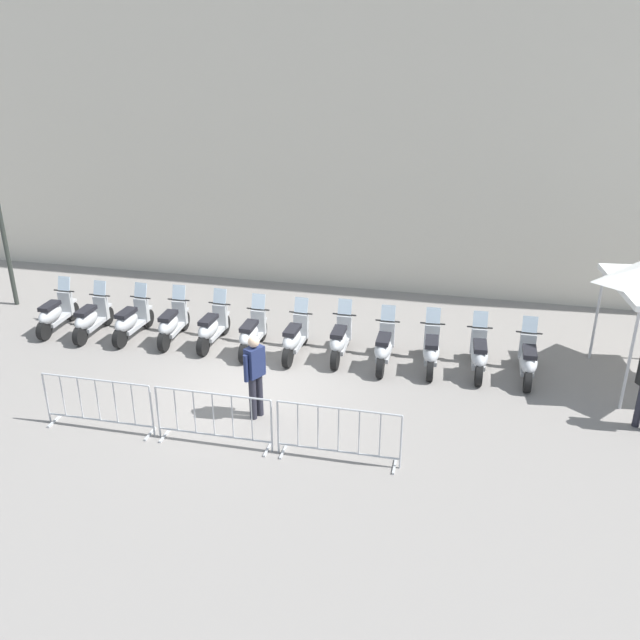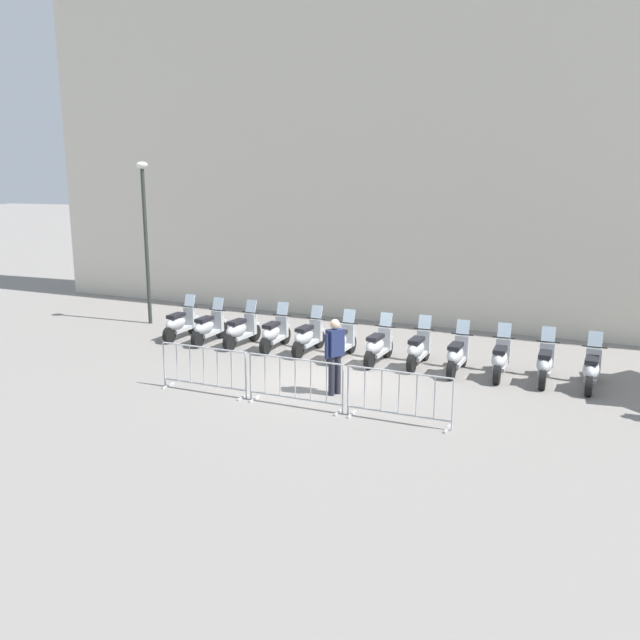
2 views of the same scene
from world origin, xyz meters
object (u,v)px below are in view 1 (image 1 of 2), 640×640
motorcycle_11 (528,360)px  officer_near_row_end (255,372)px  motorcycle_5 (252,334)px  motorcycle_6 (295,338)px  motorcycle_1 (91,319)px  motorcycle_7 (340,340)px  motorcycle_8 (384,348)px  motorcycle_2 (131,321)px  motorcycle_9 (431,350)px  barrier_segment_0 (98,404)px  motorcycle_10 (479,355)px  motorcycle_0 (55,314)px  motorcycle_3 (172,324)px  barrier_segment_2 (338,434)px  barrier_segment_1 (214,419)px  motorcycle_4 (212,328)px

motorcycle_11 → officer_near_row_end: size_ratio=1.00×
motorcycle_5 → motorcycle_11: size_ratio=1.00×
motorcycle_6 → motorcycle_11: same height
motorcycle_1 → motorcycle_7: size_ratio=1.00×
motorcycle_8 → officer_near_row_end: 3.47m
motorcycle_2 → motorcycle_9: 7.23m
barrier_segment_0 → motorcycle_10: bearing=21.6°
motorcycle_0 → motorcycle_3: bearing=-6.1°
motorcycle_7 → barrier_segment_2: size_ratio=0.79×
motorcycle_0 → barrier_segment_2: motorcycle_0 is taller
barrier_segment_1 → officer_near_row_end: bearing=59.3°
motorcycle_5 → barrier_segment_1: size_ratio=0.79×
motorcycle_0 → motorcycle_11: same height
motorcycle_2 → motorcycle_9: (7.16, -0.95, 0.00)m
barrier_segment_1 → motorcycle_11: bearing=26.4°
motorcycle_5 → barrier_segment_2: 4.70m
motorcycle_9 → motorcycle_11: 2.06m
barrier_segment_2 → barrier_segment_0: bearing=172.5°
motorcycle_6 → motorcycle_11: 5.16m
motorcycle_1 → motorcycle_10: same height
motorcycle_0 → barrier_segment_1: motorcycle_0 is taller
motorcycle_6 → officer_near_row_end: (-0.41, -2.68, 0.53)m
motorcycle_9 → barrier_segment_2: motorcycle_9 is taller
motorcycle_2 → motorcycle_3: 1.04m
motorcycle_10 → barrier_segment_0: bearing=-158.4°
motorcycle_5 → barrier_segment_2: bearing=-60.8°
motorcycle_2 → motorcycle_11: 9.28m
motorcycle_9 → motorcycle_10: 1.03m
motorcycle_0 → motorcycle_1: bearing=-11.8°
motorcycle_0 → barrier_segment_2: size_ratio=0.79×
motorcycle_9 → motorcycle_3: bearing=171.9°
motorcycle_4 → motorcycle_7: same height
motorcycle_2 → barrier_segment_1: 5.28m
motorcycle_4 → motorcycle_10: size_ratio=1.00×
motorcycle_10 → barrier_segment_0: 7.94m
motorcycle_7 → officer_near_row_end: (-1.45, -2.68, 0.53)m
motorcycle_4 → motorcycle_1: bearing=175.2°
motorcycle_11 → barrier_segment_0: 8.83m
motorcycle_1 → barrier_segment_1: size_ratio=0.79×
motorcycle_8 → barrier_segment_0: 6.15m
motorcycle_3 → barrier_segment_2: bearing=-46.3°
motorcycle_10 → motorcycle_4: bearing=172.1°
motorcycle_2 → motorcycle_7: (5.12, -0.61, 0.00)m
motorcycle_8 → motorcycle_2: bearing=171.7°
motorcycle_0 → motorcycle_9: size_ratio=1.00×
motorcycle_7 → barrier_segment_2: bearing=-86.6°
motorcycle_7 → motorcycle_8: same height
motorcycle_0 → motorcycle_5: bearing=-8.2°
officer_near_row_end → motorcycle_10: bearing=26.3°
barrier_segment_1 → motorcycle_1: bearing=133.5°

